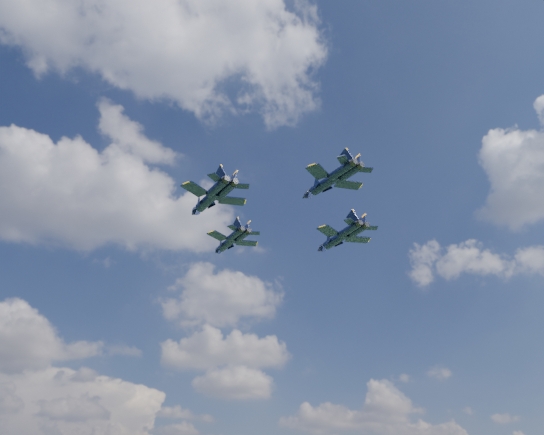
{
  "coord_description": "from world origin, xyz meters",
  "views": [
    {
      "loc": [
        -23.72,
        -92.98,
        12.65
      ],
      "look_at": [
        -1.27,
        0.19,
        63.7
      ],
      "focal_mm": 35.0,
      "sensor_mm": 36.0,
      "label": 1
    }
  ],
  "objects_px": {
    "jet_lead": "(227,243)",
    "jet_right": "(335,240)",
    "jet_slot": "(324,184)",
    "jet_left": "(207,201)"
  },
  "relations": [
    {
      "from": "jet_lead",
      "to": "jet_right",
      "type": "xyz_separation_m",
      "value": [
        22.61,
        -9.67,
        -1.06
      ]
    },
    {
      "from": "jet_right",
      "to": "jet_lead",
      "type": "bearing_deg",
      "value": 139.43
    },
    {
      "from": "jet_lead",
      "to": "jet_left",
      "type": "bearing_deg",
      "value": -126.66
    },
    {
      "from": "jet_lead",
      "to": "jet_right",
      "type": "distance_m",
      "value": 24.62
    },
    {
      "from": "jet_lead",
      "to": "jet_slot",
      "type": "bearing_deg",
      "value": -85.26
    },
    {
      "from": "jet_lead",
      "to": "jet_slot",
      "type": "relative_size",
      "value": 1.0
    },
    {
      "from": "jet_right",
      "to": "jet_slot",
      "type": "height_order",
      "value": "jet_slot"
    },
    {
      "from": "jet_lead",
      "to": "jet_slot",
      "type": "height_order",
      "value": "jet_lead"
    },
    {
      "from": "jet_left",
      "to": "jet_right",
      "type": "bearing_deg",
      "value": 1.32
    },
    {
      "from": "jet_left",
      "to": "jet_right",
      "type": "height_order",
      "value": "jet_right"
    }
  ]
}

